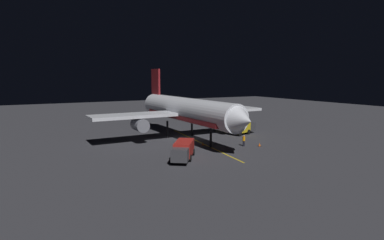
{
  "coord_description": "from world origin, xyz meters",
  "views": [
    {
      "loc": [
        25.0,
        47.7,
        10.5
      ],
      "look_at": [
        0.0,
        2.0,
        3.5
      ],
      "focal_mm": 30.05,
      "sensor_mm": 36.0,
      "label": 1
    }
  ],
  "objects": [
    {
      "name": "traffic_cone_near_left",
      "position": [
        0.21,
        5.88,
        0.25
      ],
      "size": [
        0.5,
        0.5,
        0.55
      ],
      "color": "#EA590F",
      "rests_on": "ground_plane"
    },
    {
      "name": "airliner",
      "position": [
        0.01,
        -0.57,
        4.81
      ],
      "size": [
        31.6,
        35.03,
        12.09
      ],
      "color": "silver",
      "rests_on": "ground_plane"
    },
    {
      "name": "ground_crew_worker",
      "position": [
        -4.99,
        9.36,
        0.89
      ],
      "size": [
        0.4,
        0.4,
        1.74
      ],
      "color": "black",
      "rests_on": "ground_plane"
    },
    {
      "name": "ground_plane",
      "position": [
        0.0,
        0.0,
        -0.1
      ],
      "size": [
        180.0,
        180.0,
        0.2
      ],
      "primitive_type": "cube",
      "color": "#323238"
    },
    {
      "name": "traffic_cone_under_wing",
      "position": [
        -7.1,
        10.51,
        0.25
      ],
      "size": [
        0.5,
        0.5,
        0.55
      ],
      "color": "#EA590F",
      "rests_on": "ground_plane"
    },
    {
      "name": "apron_guide_stripe",
      "position": [
        -0.55,
        4.0,
        0.0
      ],
      "size": [
        3.16,
        26.17,
        0.01
      ],
      "primitive_type": "cube",
      "rotation": [
        0.0,
        0.0,
        -0.11
      ],
      "color": "gold",
      "rests_on": "ground_plane"
    },
    {
      "name": "baggage_truck",
      "position": [
        6.7,
        11.91,
        1.19
      ],
      "size": [
        5.47,
        6.45,
        2.24
      ],
      "color": "maroon",
      "rests_on": "ground_plane"
    },
    {
      "name": "catering_truck",
      "position": [
        -11.17,
        0.78,
        1.17
      ],
      "size": [
        6.0,
        3.69,
        2.25
      ],
      "color": "gold",
      "rests_on": "ground_plane"
    },
    {
      "name": "traffic_cone_near_right",
      "position": [
        1.06,
        2.93,
        0.25
      ],
      "size": [
        0.5,
        0.5,
        0.55
      ],
      "color": "#EA590F",
      "rests_on": "ground_plane"
    }
  ]
}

